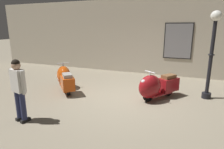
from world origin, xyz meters
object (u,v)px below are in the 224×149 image
Objects in this scene: scooter_0 at (65,78)px; scooter_1 at (156,86)px; visitor_0 at (18,86)px; lamppost at (212,49)px.

scooter_1 is at bearing -129.69° from scooter_0.
visitor_0 is at bearing 146.48° from scooter_0.
scooter_1 is at bearing -154.30° from lamppost.
visitor_0 is at bearing -141.69° from lamppost.
visitor_0 is (-4.30, -3.39, -0.71)m from lamppost.
lamppost is at bearing -122.39° from scooter_0.
scooter_1 is 2.05m from lamppost.
scooter_0 is 0.94× the size of visitor_0.
scooter_1 is at bearing -33.20° from visitor_0.
scooter_0 is at bearing 23.46° from visitor_0.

